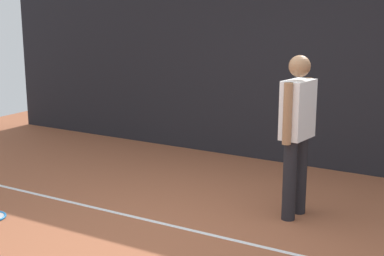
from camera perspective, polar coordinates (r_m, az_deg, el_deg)
name	(u,v)px	position (r m, az deg, el deg)	size (l,w,h in m)	color
ground_plane	(171,237)	(5.50, -2.14, -11.03)	(12.00, 12.00, 0.00)	#9E5638
back_fence	(288,61)	(7.77, 9.77, 6.76)	(10.00, 0.10, 2.86)	black
court_line	(183,228)	(5.67, -0.89, -10.22)	(9.00, 0.05, 0.00)	white
tennis_player	(297,127)	(5.80, 10.69, 0.10)	(0.27, 0.53, 1.70)	black
tennis_ball_near_player	(287,176)	(7.28, 9.72, -4.87)	(0.07, 0.07, 0.07)	#CCE033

